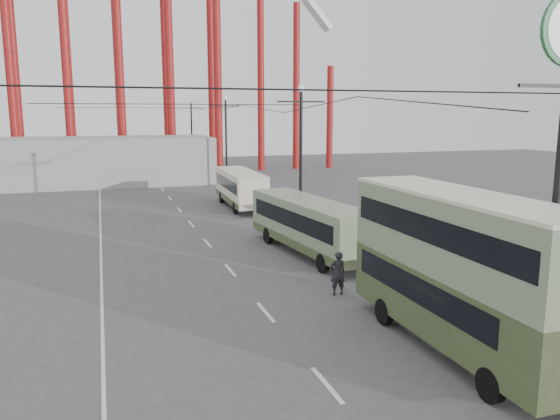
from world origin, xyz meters
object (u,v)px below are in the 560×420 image
object	(u,v)px
double_decker_bus	(459,264)
single_decker_green	(309,224)
pedestrian	(338,273)
single_decker_cream	(240,187)

from	to	relation	value
double_decker_bus	single_decker_green	world-z (taller)	double_decker_bus
single_decker_green	pedestrian	size ratio (longest dim) A/B	5.67
double_decker_bus	pedestrian	world-z (taller)	double_decker_bus
pedestrian	double_decker_bus	bearing A→B (deg)	103.90
single_decker_green	pedestrian	xyz separation A→B (m)	(-1.33, -6.75, -0.73)
single_decker_cream	pedestrian	bearing A→B (deg)	-92.19
single_decker_cream	pedestrian	size ratio (longest dim) A/B	5.08
double_decker_bus	single_decker_green	size ratio (longest dim) A/B	0.90
single_decker_cream	single_decker_green	bearing A→B (deg)	-88.96
pedestrian	single_decker_green	bearing A→B (deg)	-99.42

